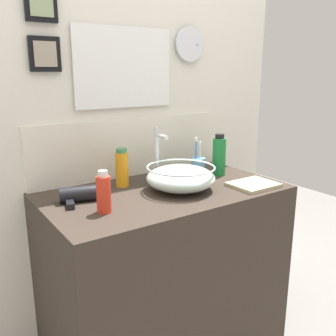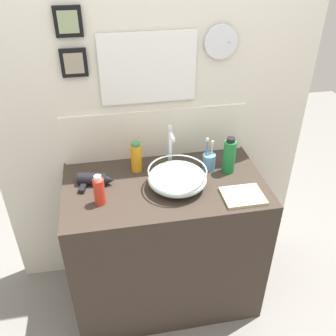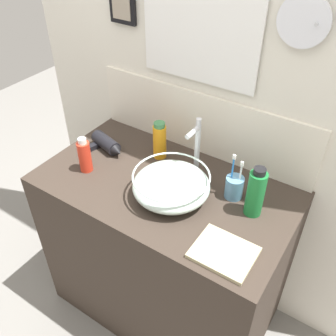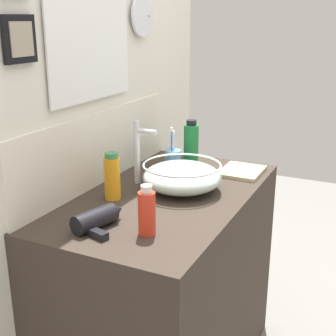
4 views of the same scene
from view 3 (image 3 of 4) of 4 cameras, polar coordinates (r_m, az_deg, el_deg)
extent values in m
plane|color=gray|center=(2.25, -0.41, -19.73)|extent=(6.00, 6.00, 0.00)
cube|color=#382D26|center=(1.90, -0.47, -12.70)|extent=(1.09, 0.61, 0.88)
cube|color=silver|center=(1.64, 6.07, 12.39)|extent=(1.86, 0.06, 2.40)
cube|color=silver|center=(1.70, 5.08, 6.71)|extent=(1.07, 0.02, 0.30)
cube|color=white|center=(1.55, 4.88, 19.53)|extent=(0.45, 0.01, 0.32)
cube|color=white|center=(1.54, 4.74, 19.47)|extent=(0.51, 0.01, 0.38)
cylinder|color=silver|center=(1.36, 19.95, 20.30)|extent=(0.18, 0.01, 0.18)
cylinder|color=silver|center=(1.37, 21.97, 19.90)|extent=(0.01, 0.06, 0.01)
cube|color=black|center=(1.73, -6.95, 23.26)|extent=(0.13, 0.02, 0.14)
cube|color=gray|center=(1.72, -7.15, 23.19)|extent=(0.09, 0.01, 0.10)
ellipsoid|color=silver|center=(1.49, 0.49, -2.71)|extent=(0.31, 0.31, 0.11)
torus|color=silver|center=(1.46, 0.51, -1.19)|extent=(0.31, 0.31, 0.01)
torus|color=#B2B7BC|center=(1.53, 0.48, -4.16)|extent=(0.12, 0.12, 0.01)
cylinder|color=silver|center=(1.59, 4.46, 2.95)|extent=(0.02, 0.02, 0.23)
cylinder|color=silver|center=(1.50, 3.81, 5.47)|extent=(0.02, 0.09, 0.02)
cylinder|color=silver|center=(1.52, 4.70, 7.01)|extent=(0.02, 0.02, 0.03)
cylinder|color=black|center=(1.79, -9.45, 3.84)|extent=(0.17, 0.11, 0.07)
cone|color=black|center=(1.73, -7.69, 2.48)|extent=(0.06, 0.07, 0.06)
cube|color=black|center=(1.81, -11.36, 3.22)|extent=(0.05, 0.09, 0.02)
cylinder|color=#598CB2|center=(1.52, 10.05, -2.91)|extent=(0.07, 0.07, 0.09)
cylinder|color=white|center=(1.50, 10.82, -2.00)|extent=(0.01, 0.01, 0.16)
cube|color=white|center=(1.44, 11.22, 0.63)|extent=(0.01, 0.01, 0.02)
cylinder|color=blue|center=(1.49, 9.66, -1.35)|extent=(0.01, 0.01, 0.18)
cube|color=white|center=(1.43, 10.07, 1.68)|extent=(0.01, 0.01, 0.02)
cylinder|color=orange|center=(1.69, -1.28, 4.01)|extent=(0.06, 0.06, 0.16)
cylinder|color=#3F7F4C|center=(1.64, -1.33, 6.60)|extent=(0.05, 0.05, 0.02)
cylinder|color=#197233|center=(1.43, 13.17, -3.86)|extent=(0.07, 0.07, 0.19)
cylinder|color=black|center=(1.36, 13.81, -0.51)|extent=(0.05, 0.05, 0.02)
cylinder|color=red|center=(1.65, -12.56, 1.68)|extent=(0.06, 0.06, 0.14)
cylinder|color=silver|center=(1.61, -12.96, 4.04)|extent=(0.04, 0.04, 0.02)
cube|color=tan|center=(1.33, 8.50, -12.64)|extent=(0.21, 0.17, 0.02)
camera|label=1|loc=(1.69, -63.23, -1.79)|focal=40.00mm
camera|label=2|loc=(1.15, -94.63, 6.01)|focal=40.00mm
camera|label=4|loc=(2.24, -51.76, 14.95)|focal=50.00mm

